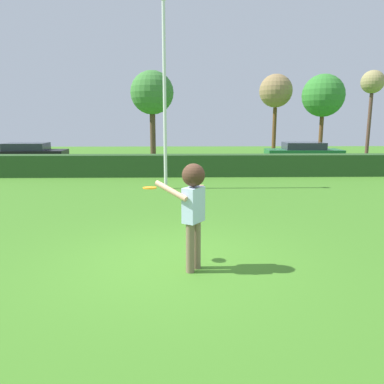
{
  "coord_description": "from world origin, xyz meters",
  "views": [
    {
      "loc": [
        0.19,
        -6.3,
        2.49
      ],
      "look_at": [
        0.35,
        0.67,
        1.15
      ],
      "focal_mm": 35.1,
      "sensor_mm": 36.0,
      "label": 1
    }
  ],
  "objects_px": {
    "person": "(193,201)",
    "frisbee": "(150,188)",
    "parked_car_black": "(27,153)",
    "lamppost": "(164,86)",
    "maple_tree": "(152,93)",
    "parked_car_green": "(303,152)",
    "birch_tree": "(323,96)",
    "willow_tree": "(276,92)",
    "bare_elm_tree": "(372,84)"
  },
  "relations": [
    {
      "from": "person",
      "to": "frisbee",
      "type": "distance_m",
      "value": 0.86
    },
    {
      "from": "frisbee",
      "to": "parked_car_black",
      "type": "xyz_separation_m",
      "value": [
        -8.12,
        14.73,
        -0.65
      ]
    },
    {
      "from": "lamppost",
      "to": "parked_car_black",
      "type": "height_order",
      "value": "lamppost"
    },
    {
      "from": "person",
      "to": "maple_tree",
      "type": "bearing_deg",
      "value": 96.75
    },
    {
      "from": "parked_car_green",
      "to": "birch_tree",
      "type": "relative_size",
      "value": 0.79
    },
    {
      "from": "lamppost",
      "to": "parked_car_green",
      "type": "height_order",
      "value": "lamppost"
    },
    {
      "from": "frisbee",
      "to": "willow_tree",
      "type": "xyz_separation_m",
      "value": [
        6.92,
        19.84,
        3.06
      ]
    },
    {
      "from": "birch_tree",
      "to": "willow_tree",
      "type": "bearing_deg",
      "value": 152.11
    },
    {
      "from": "lamppost",
      "to": "parked_car_green",
      "type": "xyz_separation_m",
      "value": [
        7.52,
        7.61,
        -2.98
      ]
    },
    {
      "from": "parked_car_black",
      "to": "willow_tree",
      "type": "xyz_separation_m",
      "value": [
        15.04,
        5.11,
        3.71
      ]
    },
    {
      "from": "frisbee",
      "to": "parked_car_black",
      "type": "bearing_deg",
      "value": 118.86
    },
    {
      "from": "lamppost",
      "to": "maple_tree",
      "type": "xyz_separation_m",
      "value": [
        -1.13,
        8.59,
        0.33
      ]
    },
    {
      "from": "parked_car_green",
      "to": "frisbee",
      "type": "bearing_deg",
      "value": -116.57
    },
    {
      "from": "willow_tree",
      "to": "birch_tree",
      "type": "distance_m",
      "value": 3.14
    },
    {
      "from": "bare_elm_tree",
      "to": "parked_car_green",
      "type": "bearing_deg",
      "value": -140.02
    },
    {
      "from": "person",
      "to": "maple_tree",
      "type": "height_order",
      "value": "maple_tree"
    },
    {
      "from": "lamppost",
      "to": "willow_tree",
      "type": "distance_m",
      "value": 14.38
    },
    {
      "from": "frisbee",
      "to": "willow_tree",
      "type": "bearing_deg",
      "value": 70.77
    },
    {
      "from": "person",
      "to": "birch_tree",
      "type": "xyz_separation_m",
      "value": [
        8.93,
        18.8,
        2.84
      ]
    },
    {
      "from": "lamppost",
      "to": "frisbee",
      "type": "bearing_deg",
      "value": -89.5
    },
    {
      "from": "birch_tree",
      "to": "bare_elm_tree",
      "type": "height_order",
      "value": "bare_elm_tree"
    },
    {
      "from": "maple_tree",
      "to": "person",
      "type": "bearing_deg",
      "value": -83.25
    },
    {
      "from": "maple_tree",
      "to": "frisbee",
      "type": "bearing_deg",
      "value": -85.72
    },
    {
      "from": "lamppost",
      "to": "willow_tree",
      "type": "height_order",
      "value": "lamppost"
    },
    {
      "from": "birch_tree",
      "to": "parked_car_black",
      "type": "bearing_deg",
      "value": -168.4
    },
    {
      "from": "maple_tree",
      "to": "bare_elm_tree",
      "type": "xyz_separation_m",
      "value": [
        14.88,
        4.25,
        0.91
      ]
    },
    {
      "from": "frisbee",
      "to": "birch_tree",
      "type": "xyz_separation_m",
      "value": [
        9.67,
        18.38,
        2.69
      ]
    },
    {
      "from": "frisbee",
      "to": "parked_car_green",
      "type": "bearing_deg",
      "value": 63.43
    },
    {
      "from": "bare_elm_tree",
      "to": "lamppost",
      "type": "bearing_deg",
      "value": -136.97
    },
    {
      "from": "bare_elm_tree",
      "to": "maple_tree",
      "type": "bearing_deg",
      "value": -164.05
    },
    {
      "from": "person",
      "to": "bare_elm_tree",
      "type": "height_order",
      "value": "bare_elm_tree"
    },
    {
      "from": "person",
      "to": "parked_car_black",
      "type": "relative_size",
      "value": 0.42
    },
    {
      "from": "lamppost",
      "to": "birch_tree",
      "type": "distance_m",
      "value": 14.76
    },
    {
      "from": "person",
      "to": "parked_car_black",
      "type": "xyz_separation_m",
      "value": [
        -8.86,
        15.14,
        -0.5
      ]
    },
    {
      "from": "maple_tree",
      "to": "bare_elm_tree",
      "type": "height_order",
      "value": "bare_elm_tree"
    },
    {
      "from": "bare_elm_tree",
      "to": "person",
      "type": "bearing_deg",
      "value": -122.22
    },
    {
      "from": "frisbee",
      "to": "person",
      "type": "bearing_deg",
      "value": -29.42
    },
    {
      "from": "parked_car_green",
      "to": "birch_tree",
      "type": "bearing_deg",
      "value": 57.46
    },
    {
      "from": "willow_tree",
      "to": "bare_elm_tree",
      "type": "height_order",
      "value": "bare_elm_tree"
    },
    {
      "from": "frisbee",
      "to": "lamppost",
      "type": "bearing_deg",
      "value": 90.5
    },
    {
      "from": "parked_car_green",
      "to": "willow_tree",
      "type": "relative_size",
      "value": 0.76
    },
    {
      "from": "frisbee",
      "to": "parked_car_green",
      "type": "xyz_separation_m",
      "value": [
        7.45,
        14.9,
        -0.65
      ]
    },
    {
      "from": "birch_tree",
      "to": "person",
      "type": "bearing_deg",
      "value": -115.42
    },
    {
      "from": "lamppost",
      "to": "birch_tree",
      "type": "height_order",
      "value": "lamppost"
    },
    {
      "from": "parked_car_green",
      "to": "maple_tree",
      "type": "xyz_separation_m",
      "value": [
        -8.64,
        0.98,
        3.31
      ]
    },
    {
      "from": "person",
      "to": "bare_elm_tree",
      "type": "bearing_deg",
      "value": 57.78
    },
    {
      "from": "parked_car_black",
      "to": "maple_tree",
      "type": "xyz_separation_m",
      "value": [
        6.93,
        1.15,
        3.31
      ]
    },
    {
      "from": "frisbee",
      "to": "parked_car_black",
      "type": "relative_size",
      "value": 0.06
    },
    {
      "from": "frisbee",
      "to": "birch_tree",
      "type": "bearing_deg",
      "value": 62.25
    },
    {
      "from": "willow_tree",
      "to": "bare_elm_tree",
      "type": "relative_size",
      "value": 0.95
    }
  ]
}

